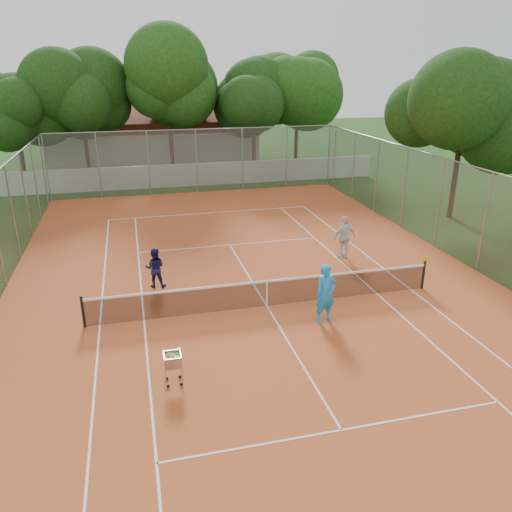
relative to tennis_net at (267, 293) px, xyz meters
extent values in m
plane|color=#173A0F|center=(0.00, 0.00, -0.51)|extent=(120.00, 120.00, 0.00)
cube|color=#C05425|center=(0.00, 0.00, -0.50)|extent=(18.00, 34.00, 0.02)
cube|color=white|center=(0.00, 0.00, -0.49)|extent=(10.98, 23.78, 0.01)
cube|color=black|center=(0.00, 0.00, 0.00)|extent=(11.88, 0.10, 0.98)
cube|color=slate|center=(0.00, 0.00, 1.49)|extent=(18.00, 34.00, 4.00)
cube|color=silver|center=(0.00, 19.00, 0.24)|extent=(26.00, 0.30, 1.50)
cube|color=beige|center=(-2.00, 29.00, 1.69)|extent=(16.40, 9.00, 4.40)
cube|color=black|center=(0.00, 22.00, 4.49)|extent=(29.00, 19.00, 10.00)
imported|color=#1B94ED|center=(1.52, -1.48, 0.48)|extent=(0.78, 0.59, 1.94)
imported|color=#171745|center=(-3.56, 2.58, 0.26)|extent=(0.82, 0.69, 1.50)
imported|color=silver|center=(4.38, 3.62, 0.44)|extent=(1.17, 0.71, 1.86)
cube|color=#B4B5BB|center=(-3.49, -3.68, -0.02)|extent=(0.54, 0.54, 0.95)
camera|label=1|loc=(-4.10, -14.75, 7.21)|focal=35.00mm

